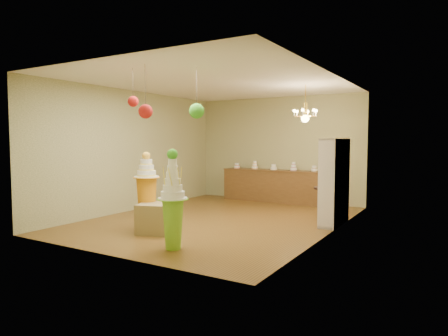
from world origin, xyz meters
The scene contains 17 objects.
floor centered at (0.00, 0.00, 0.00)m, with size 6.50×6.50×0.00m, color brown.
ceiling centered at (0.00, 0.00, 3.00)m, with size 6.50×6.50×0.00m, color silver.
wall_back centered at (0.00, 3.25, 1.50)m, with size 5.00×0.04×3.00m, color #98986A.
wall_front centered at (0.00, -3.25, 1.50)m, with size 5.00×0.04×3.00m, color #98986A.
wall_left centered at (-2.50, 0.00, 1.50)m, with size 0.04×6.50×3.00m, color #98986A.
wall_right centered at (2.50, 0.00, 1.50)m, with size 0.04×6.50×3.00m, color #98986A.
pedestal_green centered at (0.63, -2.46, 0.64)m, with size 0.61×0.61×1.63m.
pedestal_orange centered at (-0.69, -1.61, 0.65)m, with size 0.59×0.59×1.54m.
burlap_riser centered at (-0.36, -1.71, 0.28)m, with size 0.62×0.62×0.57m, color olive.
sideboard centered at (0.00, 2.97, 0.48)m, with size 3.04×0.54×1.16m.
shelving_unit centered at (2.34, 0.80, 0.90)m, with size 0.33×1.20×1.80m.
round_table centered at (2.10, 1.08, 0.48)m, with size 0.67×0.67×0.74m.
vase centered at (2.10, 1.08, 0.83)m, with size 0.18×0.18×0.19m, color beige.
pom_red_left centered at (0.14, -2.54, 2.24)m, with size 0.23×0.23×0.88m.
pom_green_mid centered at (0.69, -1.87, 2.26)m, with size 0.26×0.26×0.87m.
pom_red_right centered at (-0.27, -2.38, 2.43)m, with size 0.18×0.18×0.66m.
chandelier centered at (1.57, 1.11, 2.30)m, with size 0.76×0.76×0.85m.
Camera 1 is at (4.61, -7.50, 1.77)m, focal length 32.00 mm.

